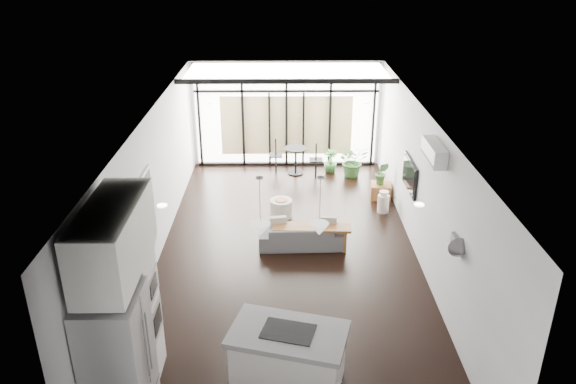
{
  "coord_description": "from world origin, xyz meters",
  "views": [
    {
      "loc": [
        -0.09,
        -9.4,
        5.61
      ],
      "look_at": [
        0.0,
        0.3,
        1.25
      ],
      "focal_mm": 35.0,
      "sensor_mm": 36.0,
      "label": 1
    }
  ],
  "objects_px": {
    "island": "(288,357)",
    "pouf": "(281,208)",
    "tv": "(410,175)",
    "milk_can": "(383,202)",
    "sofa": "(301,231)",
    "console_bench": "(312,237)",
    "fridge": "(118,359)"
  },
  "relations": [
    {
      "from": "sofa",
      "to": "console_bench",
      "type": "distance_m",
      "value": 0.25
    },
    {
      "from": "fridge",
      "to": "console_bench",
      "type": "bearing_deg",
      "value": 58.89
    },
    {
      "from": "fridge",
      "to": "console_bench",
      "type": "relative_size",
      "value": 1.2
    },
    {
      "from": "island",
      "to": "console_bench",
      "type": "distance_m",
      "value": 3.73
    },
    {
      "from": "milk_can",
      "to": "tv",
      "type": "relative_size",
      "value": 0.46
    },
    {
      "from": "island",
      "to": "pouf",
      "type": "distance_m",
      "value": 5.12
    },
    {
      "from": "island",
      "to": "console_bench",
      "type": "xyz_separation_m",
      "value": [
        0.5,
        3.69,
        -0.18
      ]
    },
    {
      "from": "sofa",
      "to": "tv",
      "type": "height_order",
      "value": "tv"
    },
    {
      "from": "console_bench",
      "to": "pouf",
      "type": "relative_size",
      "value": 3.12
    },
    {
      "from": "pouf",
      "to": "sofa",
      "type": "bearing_deg",
      "value": -73.17
    },
    {
      "from": "fridge",
      "to": "pouf",
      "type": "xyz_separation_m",
      "value": [
        1.98,
        5.72,
        -0.72
      ]
    },
    {
      "from": "milk_can",
      "to": "fridge",
      "type": "bearing_deg",
      "value": -125.88
    },
    {
      "from": "island",
      "to": "tv",
      "type": "bearing_deg",
      "value": 75.45
    },
    {
      "from": "island",
      "to": "tv",
      "type": "distance_m",
      "value": 5.09
    },
    {
      "from": "island",
      "to": "sofa",
      "type": "distance_m",
      "value": 3.82
    },
    {
      "from": "island",
      "to": "milk_can",
      "type": "height_order",
      "value": "island"
    },
    {
      "from": "sofa",
      "to": "tv",
      "type": "distance_m",
      "value": 2.47
    },
    {
      "from": "tv",
      "to": "pouf",
      "type": "bearing_deg",
      "value": 163.53
    },
    {
      "from": "fridge",
      "to": "tv",
      "type": "height_order",
      "value": "fridge"
    },
    {
      "from": "sofa",
      "to": "milk_can",
      "type": "relative_size",
      "value": 3.29
    },
    {
      "from": "pouf",
      "to": "tv",
      "type": "distance_m",
      "value": 2.93
    },
    {
      "from": "pouf",
      "to": "tv",
      "type": "bearing_deg",
      "value": -16.47
    },
    {
      "from": "milk_can",
      "to": "console_bench",
      "type": "bearing_deg",
      "value": -136.12
    },
    {
      "from": "milk_can",
      "to": "sofa",
      "type": "bearing_deg",
      "value": -141.45
    },
    {
      "from": "sofa",
      "to": "console_bench",
      "type": "relative_size",
      "value": 1.09
    },
    {
      "from": "console_bench",
      "to": "milk_can",
      "type": "xyz_separation_m",
      "value": [
        1.69,
        1.63,
        0.01
      ]
    },
    {
      "from": "island",
      "to": "tv",
      "type": "relative_size",
      "value": 1.41
    },
    {
      "from": "island",
      "to": "milk_can",
      "type": "distance_m",
      "value": 5.75
    },
    {
      "from": "island",
      "to": "pouf",
      "type": "xyz_separation_m",
      "value": [
        -0.11,
        5.12,
        -0.23
      ]
    },
    {
      "from": "island",
      "to": "fridge",
      "type": "xyz_separation_m",
      "value": [
        -2.1,
        -0.6,
        0.5
      ]
    },
    {
      "from": "tv",
      "to": "console_bench",
      "type": "bearing_deg",
      "value": -161.8
    },
    {
      "from": "island",
      "to": "tv",
      "type": "height_order",
      "value": "tv"
    }
  ]
}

